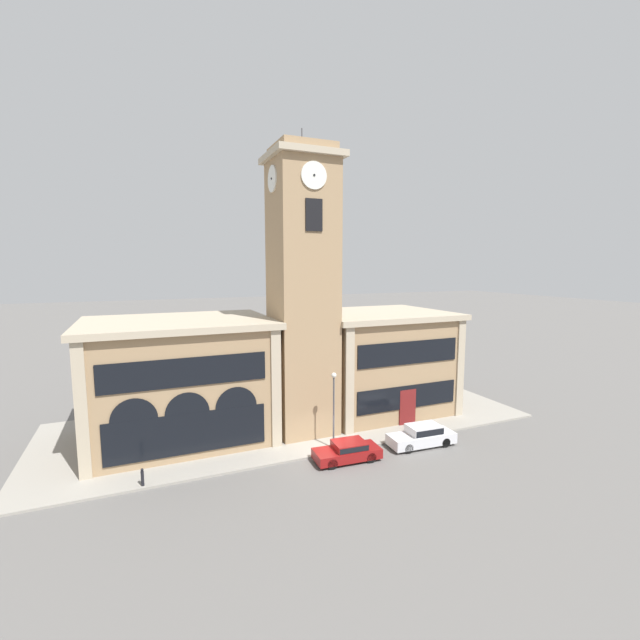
{
  "coord_description": "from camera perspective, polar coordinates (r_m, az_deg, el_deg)",
  "views": [
    {
      "loc": [
        -11.42,
        -25.32,
        12.85
      ],
      "look_at": [
        0.47,
        2.52,
        9.01
      ],
      "focal_mm": 24.0,
      "sensor_mm": 36.0,
      "label": 1
    }
  ],
  "objects": [
    {
      "name": "ground_plane",
      "position": [
        30.61,
        1.09,
        -17.6
      ],
      "size": [
        300.0,
        300.0,
        0.0
      ],
      "primitive_type": "plane",
      "color": "#605E5B"
    },
    {
      "name": "sidewalk_kerb",
      "position": [
        36.59,
        -3.53,
        -13.23
      ],
      "size": [
        38.36,
        14.01,
        0.15
      ],
      "color": "gray",
      "rests_on": "ground_plane"
    },
    {
      "name": "clock_tower",
      "position": [
        32.22,
        -2.32,
        3.52
      ],
      "size": [
        5.14,
        5.14,
        22.66
      ],
      "color": "#9E7F5B",
      "rests_on": "ground_plane"
    },
    {
      "name": "town_hall_left_wing",
      "position": [
        33.7,
        -18.17,
        -7.49
      ],
      "size": [
        13.36,
        10.19,
        8.96
      ],
      "color": "#9E7F5B",
      "rests_on": "ground_plane"
    },
    {
      "name": "town_hall_right_wing",
      "position": [
        38.89,
        7.68,
        -5.34
      ],
      "size": [
        11.89,
        10.19,
        8.81
      ],
      "color": "#9E7F5B",
      "rests_on": "ground_plane"
    },
    {
      "name": "parked_car_near",
      "position": [
        29.7,
        3.72,
        -16.97
      ],
      "size": [
        4.51,
        2.11,
        1.29
      ],
      "rotation": [
        0.0,
        0.0,
        3.08
      ],
      "color": "maroon",
      "rests_on": "ground_plane"
    },
    {
      "name": "parked_car_mid",
      "position": [
        32.59,
        13.47,
        -14.7
      ],
      "size": [
        4.97,
        2.06,
        1.52
      ],
      "rotation": [
        0.0,
        0.0,
        3.08
      ],
      "color": "silver",
      "rests_on": "ground_plane"
    },
    {
      "name": "street_lamp",
      "position": [
        30.09,
        1.85,
        -10.41
      ],
      "size": [
        0.36,
        0.36,
        5.42
      ],
      "color": "#4C4C51",
      "rests_on": "sidewalk_kerb"
    },
    {
      "name": "bollard",
      "position": [
        28.37,
        -22.6,
        -18.79
      ],
      "size": [
        0.18,
        0.18,
        1.06
      ],
      "color": "black",
      "rests_on": "sidewalk_kerb"
    }
  ]
}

